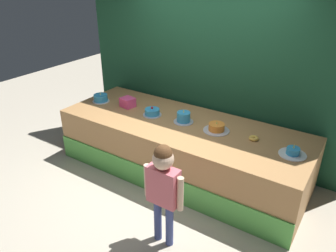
{
  "coord_description": "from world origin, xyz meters",
  "views": [
    {
      "loc": [
        2.04,
        -2.79,
        2.71
      ],
      "look_at": [
        -0.06,
        0.38,
        0.82
      ],
      "focal_mm": 34.54,
      "sensor_mm": 36.0,
      "label": 1
    }
  ],
  "objects_px": {
    "cake_far_left": "(101,98)",
    "donut": "(254,138)",
    "cake_right": "(216,128)",
    "cake_center": "(184,117)",
    "pink_box": "(128,102)",
    "cake_left": "(152,112)",
    "cake_far_right": "(293,152)",
    "child_figure": "(163,183)"
  },
  "relations": [
    {
      "from": "cake_far_left",
      "to": "donut",
      "type": "bearing_deg",
      "value": 2.75
    },
    {
      "from": "cake_right",
      "to": "cake_center",
      "type": "bearing_deg",
      "value": -178.77
    },
    {
      "from": "pink_box",
      "to": "cake_center",
      "type": "relative_size",
      "value": 0.72
    },
    {
      "from": "cake_left",
      "to": "cake_far_right",
      "type": "xyz_separation_m",
      "value": [
        1.98,
        -0.0,
        -0.01
      ]
    },
    {
      "from": "donut",
      "to": "cake_center",
      "type": "xyz_separation_m",
      "value": [
        -0.99,
        -0.04,
        0.05
      ]
    },
    {
      "from": "child_figure",
      "to": "cake_center",
      "type": "distance_m",
      "value": 1.43
    },
    {
      "from": "cake_center",
      "to": "cake_far_right",
      "type": "relative_size",
      "value": 0.88
    },
    {
      "from": "cake_center",
      "to": "pink_box",
      "type": "bearing_deg",
      "value": -179.72
    },
    {
      "from": "donut",
      "to": "cake_center",
      "type": "distance_m",
      "value": 0.99
    },
    {
      "from": "child_figure",
      "to": "cake_far_left",
      "type": "xyz_separation_m",
      "value": [
        -2.04,
        1.24,
        0.05
      ]
    },
    {
      "from": "cake_far_left",
      "to": "cake_right",
      "type": "relative_size",
      "value": 0.78
    },
    {
      "from": "donut",
      "to": "cake_far_right",
      "type": "xyz_separation_m",
      "value": [
        0.5,
        -0.1,
        0.01
      ]
    },
    {
      "from": "child_figure",
      "to": "pink_box",
      "type": "height_order",
      "value": "child_figure"
    },
    {
      "from": "pink_box",
      "to": "cake_far_right",
      "type": "xyz_separation_m",
      "value": [
        2.48,
        -0.05,
        -0.04
      ]
    },
    {
      "from": "pink_box",
      "to": "cake_center",
      "type": "distance_m",
      "value": 0.99
    },
    {
      "from": "donut",
      "to": "cake_center",
      "type": "bearing_deg",
      "value": -177.53
    },
    {
      "from": "cake_right",
      "to": "cake_far_right",
      "type": "xyz_separation_m",
      "value": [
        0.99,
        -0.07,
        -0.01
      ]
    },
    {
      "from": "cake_center",
      "to": "cake_right",
      "type": "bearing_deg",
      "value": 1.23
    },
    {
      "from": "donut",
      "to": "cake_right",
      "type": "height_order",
      "value": "cake_right"
    },
    {
      "from": "cake_far_right",
      "to": "cake_far_left",
      "type": "bearing_deg",
      "value": -179.58
    },
    {
      "from": "cake_far_left",
      "to": "cake_right",
      "type": "distance_m",
      "value": 1.98
    },
    {
      "from": "child_figure",
      "to": "cake_far_left",
      "type": "bearing_deg",
      "value": 148.73
    },
    {
      "from": "cake_far_left",
      "to": "cake_left",
      "type": "bearing_deg",
      "value": 1.4
    },
    {
      "from": "cake_far_left",
      "to": "cake_center",
      "type": "height_order",
      "value": "cake_center"
    },
    {
      "from": "cake_far_left",
      "to": "cake_far_right",
      "type": "height_order",
      "value": "cake_far_left"
    },
    {
      "from": "cake_left",
      "to": "cake_right",
      "type": "xyz_separation_m",
      "value": [
        0.99,
        0.06,
        -0.0
      ]
    },
    {
      "from": "child_figure",
      "to": "cake_left",
      "type": "xyz_separation_m",
      "value": [
        -1.05,
        1.26,
        0.04
      ]
    },
    {
      "from": "cake_left",
      "to": "cake_far_right",
      "type": "distance_m",
      "value": 1.98
    },
    {
      "from": "child_figure",
      "to": "donut",
      "type": "bearing_deg",
      "value": 72.25
    },
    {
      "from": "cake_center",
      "to": "cake_left",
      "type": "bearing_deg",
      "value": -173.99
    },
    {
      "from": "donut",
      "to": "cake_right",
      "type": "bearing_deg",
      "value": -176.29
    },
    {
      "from": "cake_left",
      "to": "cake_right",
      "type": "distance_m",
      "value": 0.99
    },
    {
      "from": "child_figure",
      "to": "cake_center",
      "type": "relative_size",
      "value": 4.37
    },
    {
      "from": "child_figure",
      "to": "cake_left",
      "type": "bearing_deg",
      "value": 129.74
    },
    {
      "from": "cake_far_right",
      "to": "cake_center",
      "type": "bearing_deg",
      "value": 177.89
    },
    {
      "from": "cake_far_left",
      "to": "cake_center",
      "type": "xyz_separation_m",
      "value": [
        1.49,
        0.08,
        0.01
      ]
    },
    {
      "from": "donut",
      "to": "cake_left",
      "type": "bearing_deg",
      "value": -176.35
    },
    {
      "from": "cake_center",
      "to": "cake_right",
      "type": "distance_m",
      "value": 0.5
    },
    {
      "from": "child_figure",
      "to": "cake_left",
      "type": "relative_size",
      "value": 4.45
    },
    {
      "from": "pink_box",
      "to": "cake_left",
      "type": "relative_size",
      "value": 0.73
    },
    {
      "from": "pink_box",
      "to": "donut",
      "type": "distance_m",
      "value": 1.98
    },
    {
      "from": "cake_far_left",
      "to": "cake_center",
      "type": "distance_m",
      "value": 1.49
    }
  ]
}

